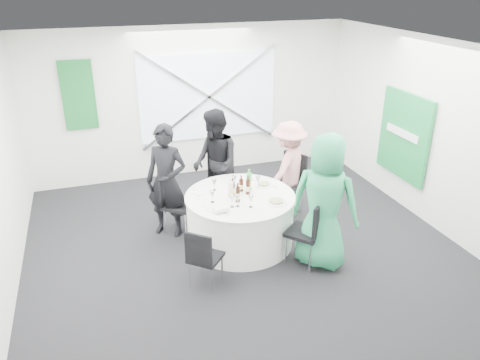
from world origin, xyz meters
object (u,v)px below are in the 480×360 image
object	(u,v)px
chair_front_right	(311,228)
chair_back	(222,174)
clear_water_bottle	(230,190)
chair_front_left	(203,255)
chair_back_left	(174,199)
person_woman_pink	(288,168)
person_woman_green	(325,202)
person_man_back	(215,163)
banquet_table	(240,219)
green_water_bottle	(249,182)
chair_back_right	(290,179)
person_man_back_left	(167,181)

from	to	relation	value
chair_front_right	chair_back	bearing A→B (deg)	-113.56
clear_water_bottle	chair_front_left	bearing A→B (deg)	-126.04
chair_back	chair_back_left	size ratio (longest dim) A/B	1.12
person_woman_pink	person_woman_green	bearing A→B (deg)	50.35
chair_back	clear_water_bottle	xyz separation A→B (m)	(-0.23, -1.20, 0.28)
person_man_back	banquet_table	bearing A→B (deg)	0.00
person_woman_green	green_water_bottle	xyz separation A→B (m)	(-0.69, 0.97, -0.03)
person_woman_pink	clear_water_bottle	xyz separation A→B (m)	(-1.18, -0.69, 0.11)
chair_back_right	person_man_back_left	world-z (taller)	person_man_back_left
chair_front_left	person_man_back	xyz separation A→B (m)	(0.71, 1.92, 0.38)
chair_front_right	person_woman_pink	distance (m)	1.56
chair_back	person_woman_green	xyz separation A→B (m)	(0.78, -2.03, 0.32)
person_man_back_left	green_water_bottle	world-z (taller)	person_man_back_left
person_man_back_left	chair_front_left	bearing A→B (deg)	-50.92
person_man_back_left	person_woman_pink	xyz separation A→B (m)	(1.96, 0.07, -0.08)
chair_back_right	chair_front_right	xyz separation A→B (m)	(-0.36, -1.48, -0.03)
person_man_back	person_woman_pink	distance (m)	1.17
chair_front_left	person_man_back_left	bearing A→B (deg)	-42.88
chair_back_right	chair_front_right	bearing A→B (deg)	-45.27
chair_back_left	chair_back	bearing A→B (deg)	-21.70
green_water_bottle	chair_back	bearing A→B (deg)	94.70
chair_front_left	chair_back_right	bearing A→B (deg)	-98.91
banquet_table	green_water_bottle	xyz separation A→B (m)	(0.18, 0.12, 0.51)
chair_front_left	banquet_table	bearing A→B (deg)	-90.00
clear_water_bottle	chair_back_right	bearing A→B (deg)	28.78
chair_front_right	chair_front_left	distance (m)	1.48
person_man_back_left	person_woman_green	xyz separation A→B (m)	(1.79, -1.45, 0.07)
clear_water_bottle	person_woman_green	bearing A→B (deg)	-39.39
chair_back_left	green_water_bottle	size ratio (longest dim) A/B	2.77
person_woman_pink	chair_front_left	bearing A→B (deg)	7.47
chair_front_right	person_man_back_left	distance (m)	2.19
chair_back_left	person_man_back	bearing A→B (deg)	-24.61
chair_back_right	person_woman_green	distance (m)	1.55
chair_back_right	person_woman_green	xyz separation A→B (m)	(-0.20, -1.50, 0.34)
chair_front_right	person_man_back	xyz separation A→B (m)	(-0.77, 1.87, 0.30)
person_man_back_left	clear_water_bottle	distance (m)	1.00
chair_back_right	person_woman_pink	size ratio (longest dim) A/B	0.65
chair_front_right	person_man_back_left	bearing A→B (deg)	-81.91
chair_back_left	green_water_bottle	distance (m)	1.19
chair_back_left	chair_front_right	world-z (taller)	chair_front_right
banquet_table	person_man_back_left	size ratio (longest dim) A/B	0.91
person_woman_pink	green_water_bottle	bearing A→B (deg)	-0.33
chair_back	person_woman_green	distance (m)	2.20
chair_back	chair_back_left	world-z (taller)	chair_back
chair_front_right	person_man_back_left	world-z (taller)	person_man_back_left
chair_back	chair_front_right	size ratio (longest dim) A/B	1.07
green_water_bottle	chair_back_right	bearing A→B (deg)	30.74
banquet_table	person_man_back	size ratio (longest dim) A/B	0.91
banquet_table	green_water_bottle	world-z (taller)	green_water_bottle
chair_front_left	person_man_back_left	distance (m)	1.54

